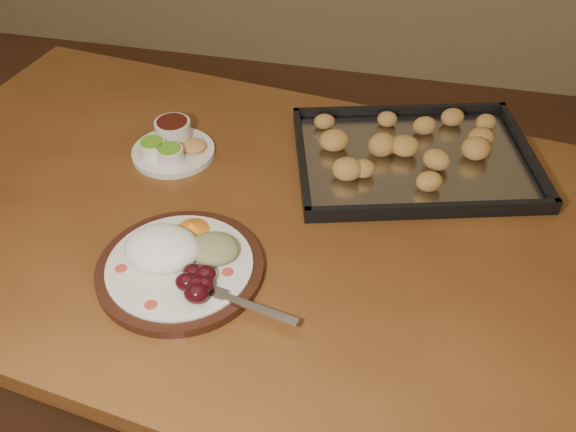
# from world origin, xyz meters

# --- Properties ---
(ground) EXTENTS (4.00, 4.00, 0.00)m
(ground) POSITION_xyz_m (0.00, 0.00, 0.00)
(ground) COLOR #552D1D
(ground) RESTS_ON ground
(dining_table) EXTENTS (1.60, 1.09, 0.75)m
(dining_table) POSITION_xyz_m (0.28, 0.04, 0.65)
(dining_table) COLOR brown
(dining_table) RESTS_ON ground
(dinner_plate) EXTENTS (0.36, 0.28, 0.06)m
(dinner_plate) POSITION_xyz_m (0.21, -0.12, 0.77)
(dinner_plate) COLOR black
(dinner_plate) RESTS_ON dining_table
(condiment_saucer) EXTENTS (0.17, 0.17, 0.06)m
(condiment_saucer) POSITION_xyz_m (0.08, 0.19, 0.77)
(condiment_saucer) COLOR silver
(condiment_saucer) RESTS_ON dining_table
(baking_tray) EXTENTS (0.55, 0.47, 0.05)m
(baking_tray) POSITION_xyz_m (0.57, 0.27, 0.77)
(baking_tray) COLOR black
(baking_tray) RESTS_ON dining_table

